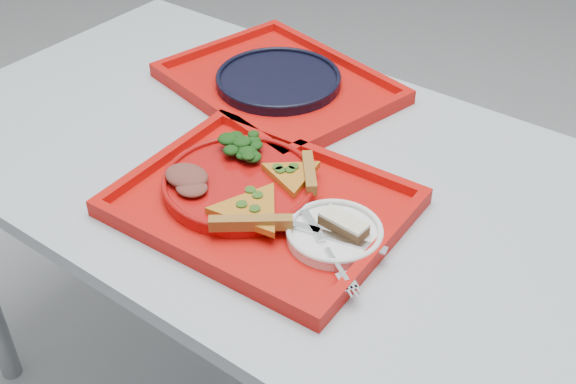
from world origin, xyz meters
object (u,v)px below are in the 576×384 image
object	(u,v)px
tray_main	(262,207)
navy_plate	(278,81)
tray_far	(278,87)
dinner_plate	(240,184)
dessert_bar	(344,224)

from	to	relation	value
tray_main	navy_plate	xyz separation A→B (m)	(-0.22, 0.34, 0.01)
tray_far	dinner_plate	world-z (taller)	dinner_plate
tray_main	tray_far	bearing A→B (deg)	121.10
tray_main	dessert_bar	size ratio (longest dim) A/B	5.62
navy_plate	tray_far	bearing A→B (deg)	0.00
dinner_plate	dessert_bar	world-z (taller)	dessert_bar
tray_main	dinner_plate	bearing A→B (deg)	167.33
tray_far	dessert_bar	world-z (taller)	dessert_bar
tray_far	tray_main	bearing A→B (deg)	-43.55
tray_far	navy_plate	distance (m)	0.01
dinner_plate	dessert_bar	size ratio (longest dim) A/B	3.25
navy_plate	dessert_bar	world-z (taller)	dessert_bar
tray_main	dessert_bar	world-z (taller)	dessert_bar
tray_main	tray_far	distance (m)	0.40
navy_plate	dinner_plate	bearing A→B (deg)	-62.87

